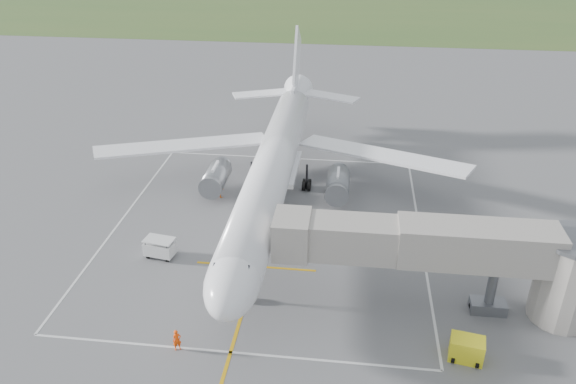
# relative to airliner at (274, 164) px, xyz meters

# --- Properties ---
(ground) EXTENTS (700.00, 700.00, 0.00)m
(ground) POSITION_rel_airliner_xyz_m (0.00, -0.75, -4.39)
(ground) COLOR #5B5B5D
(ground) RESTS_ON ground
(apron_markings) EXTENTS (28.20, 60.00, 0.01)m
(apron_markings) POSITION_rel_airliner_xyz_m (0.00, -6.57, -4.38)
(apron_markings) COLOR #CD940C
(apron_markings) RESTS_ON ground
(airliner) EXTENTS (38.93, 46.75, 13.52)m
(airliner) POSITION_rel_airliner_xyz_m (0.00, 0.00, 0.00)
(airliner) COLOR white
(airliner) RESTS_ON ground
(jet_bridge) EXTENTS (23.40, 5.00, 7.20)m
(jet_bridge) POSITION_rel_airliner_xyz_m (15.72, -14.25, 0.35)
(jet_bridge) COLOR gray
(jet_bridge) RESTS_ON ground
(gpu_unit) EXTENTS (2.41, 1.89, 1.64)m
(gpu_unit) POSITION_rel_airliner_xyz_m (15.62, -19.41, -3.58)
(gpu_unit) COLOR yellow
(gpu_unit) RESTS_ON ground
(baggage_cart) EXTENTS (2.69, 1.87, 1.73)m
(baggage_cart) POSITION_rel_airliner_xyz_m (-8.32, -10.27, -3.51)
(baggage_cart) COLOR silver
(baggage_cart) RESTS_ON ground
(ramp_worker_nose) EXTENTS (0.70, 0.62, 1.60)m
(ramp_worker_nose) POSITION_rel_airliner_xyz_m (-3.61, -20.88, -3.59)
(ramp_worker_nose) COLOR #FF4608
(ramp_worker_nose) RESTS_ON ground
(ramp_worker_wing) EXTENTS (1.04, 1.06, 1.72)m
(ramp_worker_wing) POSITION_rel_airliner_xyz_m (-5.72, 1.01, -3.53)
(ramp_worker_wing) COLOR orange
(ramp_worker_wing) RESTS_ON ground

